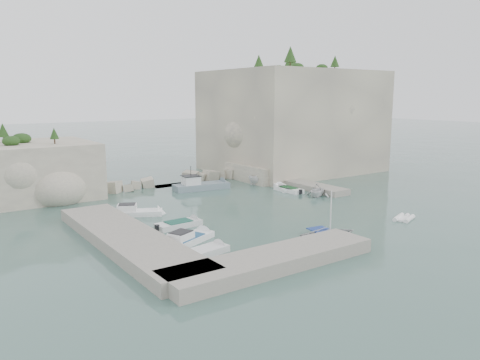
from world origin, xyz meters
TOP-DOWN VIEW (x-y plane):
  - ground at (0.00, 0.00)m, footprint 400.00×400.00m
  - cliff_east at (23.00, 23.00)m, footprint 26.00×22.00m
  - cliff_terrace at (13.00, 18.00)m, footprint 8.00×10.00m
  - outcrop_west at (-20.00, 25.00)m, footprint 16.00×14.00m
  - quay_west at (-17.00, -1.00)m, footprint 5.00×24.00m
  - quay_south at (-10.00, -12.50)m, footprint 18.00×4.00m
  - ledge_east at (13.50, 10.00)m, footprint 3.00×16.00m
  - breakwater at (-1.00, 22.00)m, footprint 28.00×3.00m
  - motorboat_c at (-10.65, 1.49)m, footprint 5.16×2.12m
  - motorboat_a at (-12.34, 8.35)m, footprint 6.50×4.61m
  - motorboat_d at (-12.47, -3.62)m, footprint 6.62×4.32m
  - motorboat_e at (-12.65, -7.08)m, footprint 4.57×2.52m
  - rowboat at (-1.25, -10.05)m, footprint 6.06×4.75m
  - inflatable_dinghy at (10.14, -9.69)m, footprint 3.24×2.33m
  - tender_east_a at (10.83, 3.96)m, footprint 4.68×4.43m
  - tender_east_b at (9.89, 8.49)m, footprint 1.78×4.90m
  - tender_east_c at (10.05, 9.86)m, footprint 3.00×4.89m
  - tender_east_d at (10.22, 14.52)m, footprint 4.86×3.38m
  - work_boat at (0.92, 16.68)m, footprint 8.83×3.65m
  - rowboat_mast at (-1.25, -10.05)m, footprint 0.10×0.10m
  - vegetation at (17.83, 24.40)m, footprint 53.48×13.88m

SIDE VIEW (x-z plane):
  - ground at x=0.00m, z-range 0.00..0.00m
  - motorboat_c at x=-10.65m, z-range -0.35..0.35m
  - motorboat_a at x=-12.34m, z-range -0.70..0.70m
  - motorboat_d at x=-12.47m, z-range -0.70..0.70m
  - motorboat_e at x=-12.65m, z-range -0.35..0.35m
  - rowboat at x=-1.25m, z-range -0.57..0.57m
  - inflatable_dinghy at x=10.14m, z-range -0.22..0.22m
  - tender_east_a at x=10.83m, z-range -0.97..0.97m
  - tender_east_b at x=9.89m, z-range -0.35..0.35m
  - tender_east_c at x=10.05m, z-range -0.35..0.35m
  - tender_east_d at x=10.22m, z-range -0.88..0.88m
  - work_boat at x=0.92m, z-range -1.10..1.10m
  - ledge_east at x=13.50m, z-range 0.00..0.80m
  - quay_west at x=-17.00m, z-range 0.00..1.10m
  - quay_south at x=-10.00m, z-range 0.00..1.10m
  - breakwater at x=-1.00m, z-range 0.00..1.40m
  - cliff_terrace at x=13.00m, z-range 0.00..2.50m
  - rowboat_mast at x=-1.25m, z-range 0.57..4.77m
  - outcrop_west at x=-20.00m, z-range 0.00..7.00m
  - cliff_east at x=23.00m, z-range 0.00..17.00m
  - vegetation at x=17.83m, z-range 11.23..24.63m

